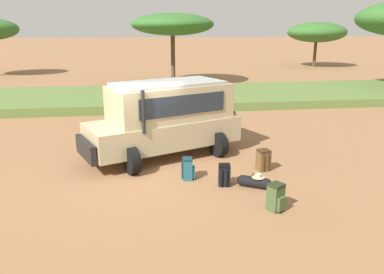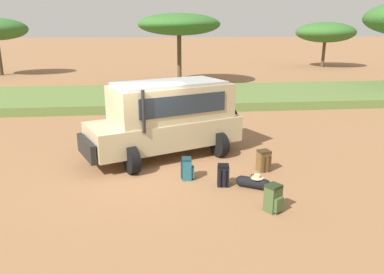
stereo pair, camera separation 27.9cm
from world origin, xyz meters
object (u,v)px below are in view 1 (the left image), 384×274
object	(u,v)px
backpack_beside_front_wheel	(224,175)
duffel_bag_low_black_case	(254,182)
backpack_outermost	(276,197)
acacia_tree_right_mid	(317,32)
backpack_cluster_center	(188,169)
acacia_tree_left_mid	(173,24)
safari_vehicle	(166,117)
backpack_near_rear_wheel	(263,160)

from	to	relation	value
backpack_beside_front_wheel	duffel_bag_low_black_case	bearing A→B (deg)	-17.48
backpack_outermost	acacia_tree_right_mid	bearing A→B (deg)	63.33
backpack_cluster_center	acacia_tree_left_mid	xyz separation A→B (m)	(1.26, 18.51, 4.00)
duffel_bag_low_black_case	backpack_beside_front_wheel	bearing A→B (deg)	162.52
backpack_outermost	acacia_tree_right_mid	distance (m)	35.28
duffel_bag_low_black_case	acacia_tree_left_mid	bearing A→B (deg)	91.25
backpack_beside_front_wheel	acacia_tree_left_mid	size ratio (longest dim) A/B	0.09
duffel_bag_low_black_case	backpack_outermost	bearing A→B (deg)	-85.49
backpack_beside_front_wheel	backpack_outermost	distance (m)	1.79
safari_vehicle	duffel_bag_low_black_case	distance (m)	3.81
backpack_beside_front_wheel	backpack_cluster_center	size ratio (longest dim) A/B	0.96
backpack_near_rear_wheel	acacia_tree_right_mid	world-z (taller)	acacia_tree_right_mid
safari_vehicle	acacia_tree_left_mid	bearing A→B (deg)	84.10
backpack_beside_front_wheel	backpack_near_rear_wheel	bearing A→B (deg)	34.27
acacia_tree_left_mid	safari_vehicle	bearing A→B (deg)	-95.90
backpack_beside_front_wheel	backpack_cluster_center	bearing A→B (deg)	148.48
safari_vehicle	backpack_near_rear_wheel	xyz separation A→B (m)	(2.74, -1.76, -0.98)
duffel_bag_low_black_case	acacia_tree_right_mid	world-z (taller)	acacia_tree_right_mid
backpack_beside_front_wheel	backpack_outermost	xyz separation A→B (m)	(0.87, -1.57, 0.03)
acacia_tree_right_mid	backpack_outermost	bearing A→B (deg)	-116.67
backpack_cluster_center	acacia_tree_right_mid	xyz separation A→B (m)	(17.55, 29.26, 3.30)
backpack_beside_front_wheel	safari_vehicle	bearing A→B (deg)	116.35
backpack_cluster_center	safari_vehicle	bearing A→B (deg)	101.30
safari_vehicle	backpack_near_rear_wheel	size ratio (longest dim) A/B	8.44
backpack_near_rear_wheel	duffel_bag_low_black_case	xyz separation A→B (m)	(-0.63, -1.19, -0.16)
backpack_beside_front_wheel	backpack_cluster_center	world-z (taller)	backpack_cluster_center
backpack_near_rear_wheel	backpack_outermost	bearing A→B (deg)	-101.75
backpack_outermost	duffel_bag_low_black_case	distance (m)	1.34
backpack_cluster_center	acacia_tree_right_mid	bearing A→B (deg)	59.05
safari_vehicle	backpack_cluster_center	xyz separation A→B (m)	(0.43, -2.15, -0.99)
backpack_near_rear_wheel	backpack_outermost	size ratio (longest dim) A/B	0.97
acacia_tree_left_mid	acacia_tree_right_mid	bearing A→B (deg)	33.43
backpack_cluster_center	backpack_near_rear_wheel	size ratio (longest dim) A/B	0.98
acacia_tree_left_mid	backpack_beside_front_wheel	bearing A→B (deg)	-91.04
duffel_bag_low_black_case	safari_vehicle	bearing A→B (deg)	125.53
safari_vehicle	acacia_tree_right_mid	xyz separation A→B (m)	(17.98, 27.11, 2.31)
backpack_cluster_center	backpack_near_rear_wheel	distance (m)	2.34
acacia_tree_right_mid	backpack_near_rear_wheel	bearing A→B (deg)	-117.83
safari_vehicle	duffel_bag_low_black_case	size ratio (longest dim) A/B	6.34
backpack_beside_front_wheel	acacia_tree_right_mid	distance (m)	34.31
duffel_bag_low_black_case	acacia_tree_right_mid	xyz separation A→B (m)	(15.87, 30.06, 3.45)
safari_vehicle	acacia_tree_right_mid	size ratio (longest dim) A/B	0.87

